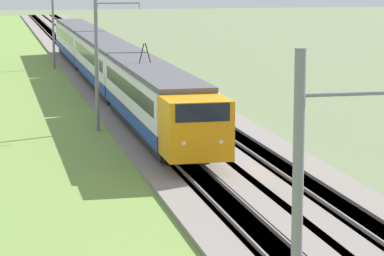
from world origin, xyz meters
name	(u,v)px	position (x,y,z in m)	size (l,w,h in m)	color
ballast_main	(119,101)	(50.00, 0.00, 0.15)	(240.00, 4.40, 0.30)	gray
ballast_adjacent	(177,99)	(50.00, -4.00, 0.15)	(240.00, 4.40, 0.30)	gray
track_main	(119,101)	(50.00, 0.00, 0.16)	(240.00, 1.57, 0.45)	#4C4238
track_adjacent	(177,99)	(50.00, -4.00, 0.16)	(240.00, 1.57, 0.45)	#4C4238
grass_verge	(40,105)	(50.00, 5.30, 0.06)	(240.00, 13.14, 0.12)	olive
passenger_train	(106,61)	(56.61, 0.00, 2.27)	(61.61, 2.89, 4.87)	orange
catenary_mast_near	(300,232)	(6.00, 2.66, 3.84)	(0.22, 2.56, 7.42)	slate
catenary_mast_mid	(98,58)	(39.09, 2.67, 4.14)	(0.22, 2.56, 8.00)	slate
catenary_mast_far	(54,23)	(72.19, 2.67, 4.19)	(0.22, 2.56, 8.10)	slate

